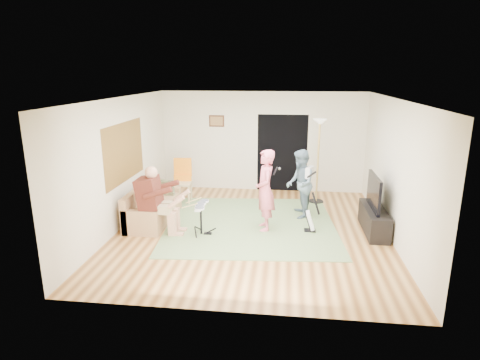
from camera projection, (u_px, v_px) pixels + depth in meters
The scene contains 19 objects.
floor at pixel (252, 230), 8.38m from camera, with size 6.00×6.00×0.00m, color brown.
walls at pixel (252, 167), 8.03m from camera, with size 5.50×6.00×2.70m, color beige, non-canonical shape.
ceiling at pixel (253, 98), 7.68m from camera, with size 6.00×6.00×0.00m, color white.
window_blinds at pixel (124, 152), 8.48m from camera, with size 2.05×2.05×0.00m, color brown.
doorway at pixel (282, 153), 10.91m from camera, with size 2.10×2.10×0.00m, color black.
picture_frame at pixel (217, 121), 10.90m from camera, with size 0.42×0.03×0.32m, color #3F2314.
area_rug at pixel (251, 224), 8.69m from camera, with size 3.56×3.52×0.02m, color #65824F.
sofa at pixel (150, 210), 8.85m from camera, with size 0.77×1.86×0.75m.
drummer at pixel (159, 207), 8.11m from camera, with size 0.91×0.51×1.39m.
drum_kit at pixel (201, 221), 8.07m from camera, with size 0.36×0.65×0.67m.
singer at pixel (265, 190), 8.20m from camera, with size 0.62×0.40×1.69m, color #E06177.
microphone at pixel (275, 171), 8.07m from camera, with size 0.06×0.06×0.24m, color black, non-canonical shape.
guitarist at pixel (300, 184), 8.95m from camera, with size 0.75×0.58×1.54m, color slate.
guitar_held at pixel (310, 172), 8.86m from camera, with size 0.12×0.60×0.26m, color silver, non-canonical shape.
guitar_spare at pixel (311, 220), 8.24m from camera, with size 0.31×0.28×0.85m.
torchiere_lamp at pixel (319, 146), 9.80m from camera, with size 0.38×0.38×2.10m.
dining_chair at pixel (183, 187), 10.11m from camera, with size 0.50×0.52×1.09m.
tv_cabinet at pixel (374, 220), 8.23m from camera, with size 0.40×1.40×0.50m, color black.
television at pixel (374, 192), 8.08m from camera, with size 0.06×1.08×0.69m, color black.
Camera 1 is at (0.68, -7.80, 3.20)m, focal length 30.00 mm.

